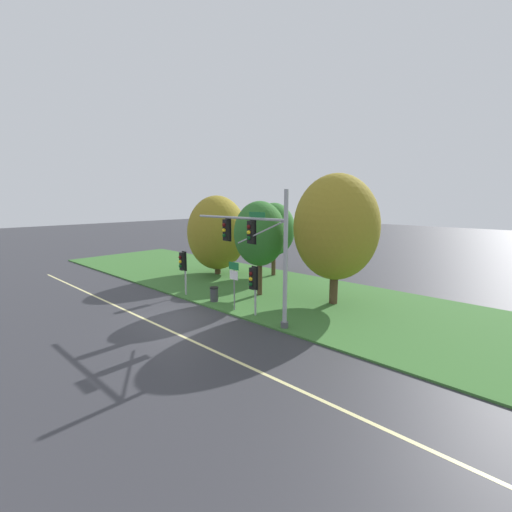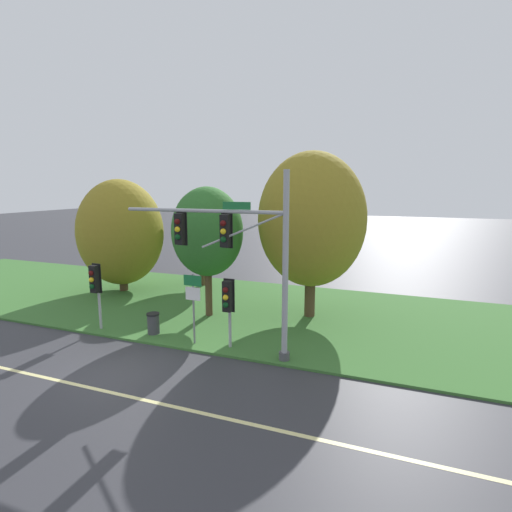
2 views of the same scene
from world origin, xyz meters
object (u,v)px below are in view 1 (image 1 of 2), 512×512
route_sign_post (234,278)px  tree_mid_verge (336,227)px  pedestrian_signal_near_kerb (253,281)px  tree_left_of_mast (274,230)px  pedestrian_signal_further_along (183,264)px  tree_behind_signpost (260,234)px  tree_nearest_road (217,233)px  trash_bin (214,294)px  traffic_signal_mast (258,244)px

route_sign_post → tree_mid_verge: bearing=55.1°
pedestrian_signal_near_kerb → tree_left_of_mast: size_ratio=0.46×
pedestrian_signal_further_along → tree_behind_signpost: (3.73, 3.63, 2.02)m
pedestrian_signal_near_kerb → route_sign_post: 1.54m
tree_nearest_road → trash_bin: 8.86m
tree_behind_signpost → trash_bin: tree_behind_signpost is taller
traffic_signal_mast → tree_left_of_mast: (-6.45, 9.01, -0.20)m
route_sign_post → tree_mid_verge: size_ratio=0.36×
route_sign_post → tree_mid_verge: (3.61, 5.18, 2.84)m
traffic_signal_mast → tree_mid_verge: (1.53, 5.37, 0.64)m
tree_nearest_road → tree_left_of_mast: (3.97, 2.91, 0.34)m
tree_left_of_mast → tree_nearest_road: bearing=-143.8°
pedestrian_signal_further_along → tree_behind_signpost: size_ratio=0.47×
tree_nearest_road → tree_mid_verge: size_ratio=0.85×
pedestrian_signal_near_kerb → tree_mid_verge: 6.22m
pedestrian_signal_further_along → route_sign_post: size_ratio=1.03×
tree_left_of_mast → tree_mid_verge: (7.98, -3.64, 0.84)m
pedestrian_signal_near_kerb → tree_mid_verge: size_ratio=0.35×
pedestrian_signal_near_kerb → trash_bin: 4.08m
traffic_signal_mast → trash_bin: size_ratio=7.50×
tree_behind_signpost → trash_bin: 5.00m
traffic_signal_mast → pedestrian_signal_further_along: bearing=179.7°
tree_nearest_road → tree_left_of_mast: bearing=36.2°
route_sign_post → pedestrian_signal_near_kerb: bearing=0.6°
tree_nearest_road → trash_bin: size_ratio=7.33×
route_sign_post → tree_left_of_mast: 10.05m
tree_nearest_road → pedestrian_signal_near_kerb: bearing=-30.9°
trash_bin → route_sign_post: bearing=-8.5°
route_sign_post → tree_left_of_mast: tree_left_of_mast is taller
tree_mid_verge → tree_behind_signpost: bearing=-160.2°
tree_left_of_mast → trash_bin: size_ratio=6.67×
pedestrian_signal_near_kerb → trash_bin: bearing=175.2°
tree_behind_signpost → tree_mid_verge: tree_mid_verge is taller
pedestrian_signal_further_along → trash_bin: size_ratio=3.25×
traffic_signal_mast → tree_nearest_road: (-10.42, 6.11, -0.54)m
route_sign_post → tree_nearest_road: size_ratio=0.43×
traffic_signal_mast → trash_bin: 5.69m
tree_mid_verge → trash_bin: size_ratio=8.65×
traffic_signal_mast → pedestrian_signal_near_kerb: bearing=159.3°
tree_left_of_mast → pedestrian_signal_further_along: bearing=-93.1°
pedestrian_signal_near_kerb → tree_nearest_road: 11.62m
traffic_signal_mast → tree_left_of_mast: bearing=125.6°
traffic_signal_mast → pedestrian_signal_near_kerb: (-0.54, 0.20, -2.13)m
traffic_signal_mast → trash_bin: bearing=173.1°
traffic_signal_mast → tree_behind_signpost: size_ratio=1.09×
route_sign_post → trash_bin: 2.69m
tree_nearest_road → tree_behind_signpost: (7.22, -2.44, 0.59)m
traffic_signal_mast → tree_nearest_road: 12.09m
traffic_signal_mast → tree_mid_verge: tree_mid_verge is taller
traffic_signal_mast → trash_bin: (-4.30, 0.52, -3.68)m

